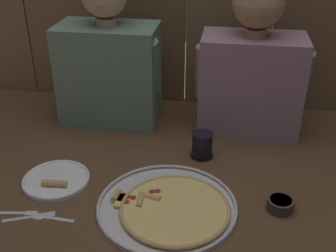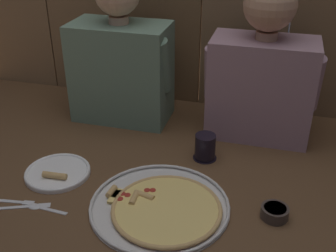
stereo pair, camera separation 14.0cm
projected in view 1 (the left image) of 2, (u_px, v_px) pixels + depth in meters
The scene contains 10 objects.
ground_plane at pixel (160, 187), 1.40m from camera, with size 3.20×3.20×0.00m, color brown.
pizza_tray at pixel (170, 207), 1.30m from camera, with size 0.44×0.44×0.03m.
dinner_plate at pixel (56, 180), 1.42m from camera, with size 0.23×0.23×0.03m.
drinking_glass at pixel (202, 145), 1.55m from camera, with size 0.09×0.09×0.10m.
dipping_bowl at pixel (280, 204), 1.30m from camera, with size 0.08×0.08×0.04m.
table_fork at pixel (18, 213), 1.29m from camera, with size 0.13×0.03×0.01m.
table_knife at pixel (29, 217), 1.27m from camera, with size 0.15×0.07×0.01m.
table_spoon at pixel (45, 216), 1.27m from camera, with size 0.14×0.03×0.01m.
diner_left at pixel (109, 58), 1.70m from camera, with size 0.44×0.23×0.63m.
diner_right at pixel (252, 64), 1.62m from camera, with size 0.43×0.22×0.62m.
Camera 1 is at (0.20, -1.12, 0.85)m, focal length 44.92 mm.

